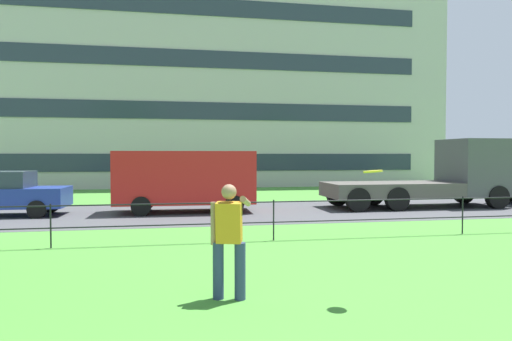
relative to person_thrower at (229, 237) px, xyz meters
name	(u,v)px	position (x,y,z in m)	size (l,w,h in m)	color
street_strip	(240,212)	(1.65, 10.10, -0.90)	(80.00, 6.53, 0.01)	#4C4C51
park_fence	(274,213)	(1.65, 4.38, -0.23)	(30.87, 0.04, 1.00)	black
person_thrower	(229,237)	(0.00, 0.00, 0.00)	(0.67, 0.73, 1.67)	navy
frisbee	(373,171)	(2.01, -0.44, 0.96)	(0.34, 0.34, 0.05)	yellow
car_blue_far_left	(5,193)	(-6.45, 10.53, -0.12)	(4.06, 1.93, 1.54)	#233899
panel_van_left	(186,178)	(-0.29, 10.49, 0.37)	(5.05, 2.21, 2.24)	red
flatbed_truck_center	(440,177)	(9.95, 10.44, 0.32)	(7.30, 2.43, 2.75)	#4C4C51
apartment_building_background	(201,74)	(1.54, 29.60, 7.50)	(33.61, 13.56, 16.79)	#B7B2AD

